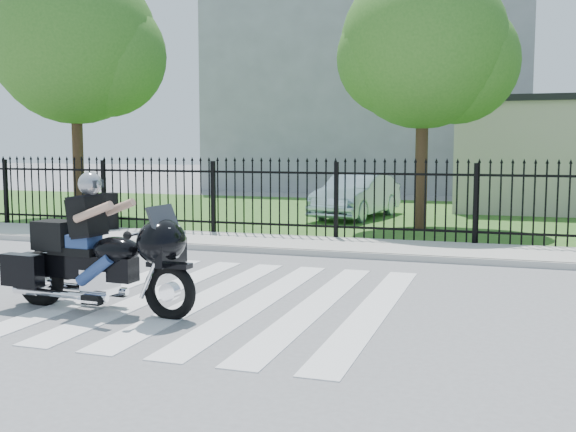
% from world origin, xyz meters
% --- Properties ---
extents(ground, '(120.00, 120.00, 0.00)m').
position_xyz_m(ground, '(0.00, 0.00, 0.00)').
color(ground, slate).
rests_on(ground, ground).
extents(crosswalk, '(5.00, 5.50, 0.01)m').
position_xyz_m(crosswalk, '(0.00, 0.00, 0.01)').
color(crosswalk, silver).
rests_on(crosswalk, ground).
extents(sidewalk, '(40.00, 2.00, 0.12)m').
position_xyz_m(sidewalk, '(0.00, 5.00, 0.06)').
color(sidewalk, '#ADAAA3').
rests_on(sidewalk, ground).
extents(curb, '(40.00, 0.12, 0.12)m').
position_xyz_m(curb, '(0.00, 4.00, 0.06)').
color(curb, '#ADAAA3').
rests_on(curb, ground).
extents(grass_strip, '(40.00, 12.00, 0.02)m').
position_xyz_m(grass_strip, '(0.00, 12.00, 0.01)').
color(grass_strip, '#29551D').
rests_on(grass_strip, ground).
extents(iron_fence, '(26.00, 0.04, 1.80)m').
position_xyz_m(iron_fence, '(0.00, 6.00, 0.90)').
color(iron_fence, black).
rests_on(iron_fence, ground).
extents(tree_left, '(4.80, 4.80, 7.58)m').
position_xyz_m(tree_left, '(-8.50, 8.50, 5.17)').
color(tree_left, '#382316').
rests_on(tree_left, ground).
extents(tree_mid, '(4.20, 4.20, 6.78)m').
position_xyz_m(tree_mid, '(1.50, 9.00, 4.67)').
color(tree_mid, '#382316').
rests_on(tree_mid, ground).
extents(building_tall, '(15.00, 10.00, 12.00)m').
position_xyz_m(building_tall, '(-3.00, 26.00, 6.00)').
color(building_tall, '#999BA1').
rests_on(building_tall, ground).
extents(motorcycle_rider, '(2.82, 0.98, 1.86)m').
position_xyz_m(motorcycle_rider, '(-1.45, -1.11, 0.76)').
color(motorcycle_rider, black).
rests_on(motorcycle_rider, ground).
extents(parked_car, '(2.06, 4.20, 1.32)m').
position_xyz_m(parked_car, '(-0.63, 11.01, 0.68)').
color(parked_car, '#ACC8D8').
rests_on(parked_car, grass_strip).
extents(litter_bin, '(0.45, 0.45, 0.88)m').
position_xyz_m(litter_bin, '(-5.63, 5.70, 0.56)').
color(litter_bin, black).
rests_on(litter_bin, sidewalk).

